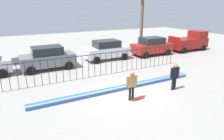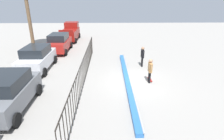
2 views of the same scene
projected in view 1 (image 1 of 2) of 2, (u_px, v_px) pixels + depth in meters
The scene contains 10 objects.
ground_plane at pixel (125, 93), 11.72m from camera, with size 60.00×60.00×0.00m, color #9E9991.
bowl_coping_ledge at pixel (120, 88), 12.15m from camera, with size 11.00×0.40×0.27m.
perimeter_fence at pixel (100, 62), 14.38m from camera, with size 14.04×0.04×1.71m.
skateboarder at pixel (132, 83), 10.55m from camera, with size 0.69×0.26×1.70m.
skateboard at pixel (138, 98), 10.90m from camera, with size 0.80×0.20×0.07m.
camera_operator at pixel (175, 74), 11.89m from camera, with size 0.69×0.26×1.71m.
parked_car_gray at pixel (48, 58), 15.97m from camera, with size 4.30×2.12×1.90m.
parked_car_white at pixel (107, 50), 18.89m from camera, with size 4.30×2.12×1.90m.
parked_car_red at pixel (152, 46), 20.72m from camera, with size 4.30×2.12×1.90m.
pickup_truck at pixel (190, 42), 22.98m from camera, with size 4.70×2.12×2.24m.
Camera 1 is at (-5.63, -9.15, 4.95)m, focal length 31.21 mm.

